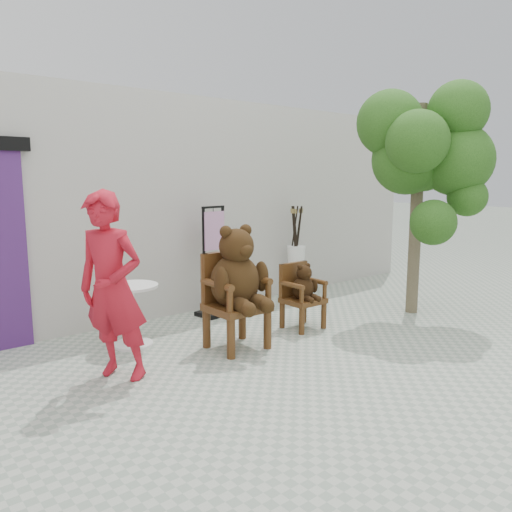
{
  "coord_description": "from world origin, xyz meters",
  "views": [
    {
      "loc": [
        -3.93,
        -3.33,
        1.88
      ],
      "look_at": [
        -0.13,
        1.29,
        0.95
      ],
      "focal_mm": 35.0,
      "sensor_mm": 36.0,
      "label": 1
    }
  ],
  "objects_px": {
    "person": "(113,289)",
    "display_stand": "(214,274)",
    "chair_big": "(236,280)",
    "chair_small": "(302,289)",
    "cafe_table": "(132,308)",
    "tree": "(424,152)",
    "stool_bucket": "(296,257)"
  },
  "relations": [
    {
      "from": "person",
      "to": "display_stand",
      "type": "relative_size",
      "value": 1.18
    },
    {
      "from": "chair_big",
      "to": "person",
      "type": "height_order",
      "value": "person"
    },
    {
      "from": "chair_small",
      "to": "cafe_table",
      "type": "xyz_separation_m",
      "value": [
        -1.96,
        0.73,
        -0.06
      ]
    },
    {
      "from": "tree",
      "to": "person",
      "type": "bearing_deg",
      "value": 173.42
    },
    {
      "from": "chair_big",
      "to": "stool_bucket",
      "type": "bearing_deg",
      "value": 31.52
    },
    {
      "from": "stool_bucket",
      "to": "tree",
      "type": "distance_m",
      "value": 2.52
    },
    {
      "from": "chair_small",
      "to": "person",
      "type": "relative_size",
      "value": 0.47
    },
    {
      "from": "chair_big",
      "to": "cafe_table",
      "type": "distance_m",
      "value": 1.23
    },
    {
      "from": "chair_big",
      "to": "person",
      "type": "relative_size",
      "value": 0.78
    },
    {
      "from": "person",
      "to": "display_stand",
      "type": "distance_m",
      "value": 2.44
    },
    {
      "from": "cafe_table",
      "to": "stool_bucket",
      "type": "bearing_deg",
      "value": 10.47
    },
    {
      "from": "display_stand",
      "to": "tree",
      "type": "xyz_separation_m",
      "value": [
        2.14,
        -1.8,
        1.64
      ]
    },
    {
      "from": "cafe_table",
      "to": "chair_big",
      "type": "bearing_deg",
      "value": -43.09
    },
    {
      "from": "chair_big",
      "to": "cafe_table",
      "type": "relative_size",
      "value": 1.97
    },
    {
      "from": "chair_small",
      "to": "display_stand",
      "type": "bearing_deg",
      "value": 113.19
    },
    {
      "from": "chair_big",
      "to": "display_stand",
      "type": "height_order",
      "value": "display_stand"
    },
    {
      "from": "cafe_table",
      "to": "person",
      "type": "bearing_deg",
      "value": -124.17
    },
    {
      "from": "person",
      "to": "stool_bucket",
      "type": "bearing_deg",
      "value": 78.72
    },
    {
      "from": "stool_bucket",
      "to": "cafe_table",
      "type": "bearing_deg",
      "value": -169.53
    },
    {
      "from": "display_stand",
      "to": "chair_big",
      "type": "bearing_deg",
      "value": -123.62
    },
    {
      "from": "chair_big",
      "to": "display_stand",
      "type": "distance_m",
      "value": 1.42
    },
    {
      "from": "cafe_table",
      "to": "display_stand",
      "type": "relative_size",
      "value": 0.47
    },
    {
      "from": "chair_small",
      "to": "person",
      "type": "distance_m",
      "value": 2.57
    },
    {
      "from": "chair_big",
      "to": "tree",
      "type": "xyz_separation_m",
      "value": [
        2.73,
        -0.52,
        1.45
      ]
    },
    {
      "from": "display_stand",
      "to": "stool_bucket",
      "type": "xyz_separation_m",
      "value": [
        1.67,
        0.11,
        0.06
      ]
    },
    {
      "from": "display_stand",
      "to": "person",
      "type": "bearing_deg",
      "value": -155.9
    },
    {
      "from": "chair_big",
      "to": "cafe_table",
      "type": "height_order",
      "value": "chair_big"
    },
    {
      "from": "person",
      "to": "stool_bucket",
      "type": "distance_m",
      "value": 3.98
    },
    {
      "from": "display_stand",
      "to": "stool_bucket",
      "type": "distance_m",
      "value": 1.68
    },
    {
      "from": "tree",
      "to": "chair_big",
      "type": "bearing_deg",
      "value": 169.19
    },
    {
      "from": "cafe_table",
      "to": "display_stand",
      "type": "height_order",
      "value": "display_stand"
    },
    {
      "from": "display_stand",
      "to": "tree",
      "type": "bearing_deg",
      "value": -48.9
    }
  ]
}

